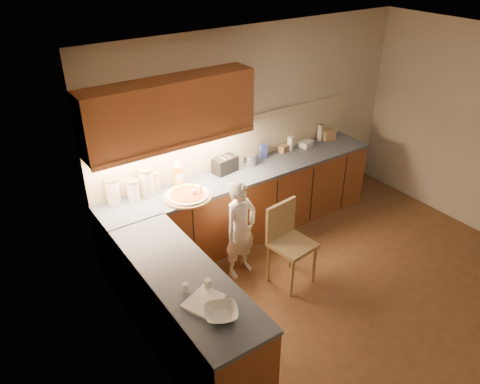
{
  "coord_description": "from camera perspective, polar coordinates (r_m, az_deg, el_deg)",
  "views": [
    {
      "loc": [
        -3.34,
        -2.51,
        3.57
      ],
      "look_at": [
        -0.8,
        1.2,
        1.0
      ],
      "focal_mm": 35.0,
      "sensor_mm": 36.0,
      "label": 1
    }
  ],
  "objects": [
    {
      "name": "flat_pack",
      "position": [
        6.53,
        8.07,
        5.86
      ],
      "size": [
        0.22,
        0.18,
        0.08
      ],
      "primitive_type": "cube",
      "rotation": [
        0.0,
        0.0,
        0.26
      ],
      "color": "white",
      "rests_on": "l_counter"
    },
    {
      "name": "white_bottle",
      "position": [
        6.37,
        6.18,
        5.92
      ],
      "size": [
        0.08,
        0.08,
        0.2
      ],
      "primitive_type": "cube",
      "rotation": [
        0.0,
        0.0,
        0.35
      ],
      "color": "white",
      "rests_on": "l_counter"
    },
    {
      "name": "upper_cabinets",
      "position": [
        5.1,
        -8.51,
        9.69
      ],
      "size": [
        1.95,
        0.36,
        0.73
      ],
      "color": "brown",
      "rests_on": "ground"
    },
    {
      "name": "wooden_chair",
      "position": [
        5.23,
        5.83,
        -5.62
      ],
      "size": [
        0.48,
        0.48,
        0.96
      ],
      "rotation": [
        0.0,
        0.0,
        0.12
      ],
      "color": "tan",
      "rests_on": "ground"
    },
    {
      "name": "mixing_bowl",
      "position": [
        3.75,
        -2.33,
        -14.56
      ],
      "size": [
        0.36,
        0.36,
        0.07
      ],
      "primitive_type": "imported",
      "rotation": [
        0.0,
        0.0,
        -0.44
      ],
      "color": "white",
      "rests_on": "l_counter"
    },
    {
      "name": "room",
      "position": [
        4.59,
        16.99,
        4.0
      ],
      "size": [
        4.54,
        4.5,
        2.62
      ],
      "color": "brown",
      "rests_on": "ground"
    },
    {
      "name": "pizza_on_board",
      "position": [
        5.26,
        -6.38,
        -0.41
      ],
      "size": [
        0.55,
        0.55,
        0.22
      ],
      "rotation": [
        0.0,
        0.0,
        0.18
      ],
      "color": "tan",
      "rests_on": "l_counter"
    },
    {
      "name": "oil_jug",
      "position": [
        5.43,
        -7.62,
        1.96
      ],
      "size": [
        0.12,
        0.11,
        0.32
      ],
      "rotation": [
        0.0,
        0.0,
        -0.34
      ],
      "color": "gold",
      "rests_on": "l_counter"
    },
    {
      "name": "card_box_a",
      "position": [
        6.33,
        5.34,
        5.28
      ],
      "size": [
        0.15,
        0.12,
        0.09
      ],
      "primitive_type": "cube",
      "rotation": [
        0.0,
        0.0,
        0.26
      ],
      "color": "tan",
      "rests_on": "l_counter"
    },
    {
      "name": "canister_c",
      "position": [
        5.31,
        -11.34,
        1.22
      ],
      "size": [
        0.18,
        0.18,
        0.33
      ],
      "rotation": [
        0.0,
        0.0,
        0.24
      ],
      "color": "beige",
      "rests_on": "l_counter"
    },
    {
      "name": "card_box_b",
      "position": [
        6.79,
        10.68,
        6.86
      ],
      "size": [
        0.19,
        0.16,
        0.14
      ],
      "primitive_type": "cube",
      "rotation": [
        0.0,
        0.0,
        -0.12
      ],
      "color": "tan",
      "rests_on": "l_counter"
    },
    {
      "name": "blue_box",
      "position": [
        6.12,
        2.85,
        5.0
      ],
      "size": [
        0.11,
        0.09,
        0.19
      ],
      "primitive_type": "cube",
      "rotation": [
        0.0,
        0.0,
        -0.26
      ],
      "color": "#3647A3",
      "rests_on": "l_counter"
    },
    {
      "name": "l_counter",
      "position": [
        5.45,
        -1.36,
        -5.09
      ],
      "size": [
        3.77,
        2.62,
        0.92
      ],
      "color": "brown",
      "rests_on": "ground"
    },
    {
      "name": "spice_jar_a",
      "position": [
        3.99,
        -6.63,
        -11.46
      ],
      "size": [
        0.07,
        0.07,
        0.08
      ],
      "primitive_type": "cylinder",
      "rotation": [
        0.0,
        0.0,
        -0.23
      ],
      "color": "silver",
      "rests_on": "l_counter"
    },
    {
      "name": "dough_cloth",
      "position": [
        3.89,
        -4.45,
        -13.1
      ],
      "size": [
        0.37,
        0.34,
        0.02
      ],
      "primitive_type": "cube",
      "rotation": [
        0.0,
        0.0,
        0.38
      ],
      "color": "white",
      "rests_on": "l_counter"
    },
    {
      "name": "toaster",
      "position": [
        5.75,
        -1.83,
        3.36
      ],
      "size": [
        0.33,
        0.22,
        0.2
      ],
      "rotation": [
        0.0,
        0.0,
        0.16
      ],
      "color": "black",
      "rests_on": "l_counter"
    },
    {
      "name": "spice_jar_b",
      "position": [
        4.0,
        -3.93,
        -11.08
      ],
      "size": [
        0.06,
        0.06,
        0.08
      ],
      "primitive_type": "cylinder",
      "rotation": [
        0.0,
        0.0,
        -0.02
      ],
      "color": "silver",
      "rests_on": "l_counter"
    },
    {
      "name": "child",
      "position": [
        5.28,
        0.08,
        -4.61
      ],
      "size": [
        0.47,
        0.35,
        1.19
      ],
      "primitive_type": "imported",
      "rotation": [
        0.0,
        0.0,
        0.16
      ],
      "color": "white",
      "rests_on": "ground"
    },
    {
      "name": "tall_jar",
      "position": [
        6.7,
        9.74,
        7.17
      ],
      "size": [
        0.08,
        0.08,
        0.25
      ],
      "rotation": [
        0.0,
        0.0,
        0.12
      ],
      "color": "silver",
      "rests_on": "l_counter"
    },
    {
      "name": "steel_pot",
      "position": [
        5.94,
        1.19,
        4.02
      ],
      "size": [
        0.19,
        0.19,
        0.14
      ],
      "color": "#B1B1B6",
      "rests_on": "l_counter"
    },
    {
      "name": "canister_a",
      "position": [
        5.23,
        -15.24,
        0.1
      ],
      "size": [
        0.16,
        0.16,
        0.31
      ],
      "rotation": [
        0.0,
        0.0,
        0.1
      ],
      "color": "beige",
      "rests_on": "l_counter"
    },
    {
      "name": "canister_d",
      "position": [
        5.4,
        -10.47,
        1.28
      ],
      "size": [
        0.15,
        0.15,
        0.24
      ],
      "rotation": [
        0.0,
        0.0,
        -0.29
      ],
      "color": "beige",
      "rests_on": "l_counter"
    },
    {
      "name": "canister_b",
      "position": [
        5.25,
        -12.87,
        0.22
      ],
      "size": [
        0.14,
        0.14,
        0.25
      ],
      "rotation": [
        0.0,
        0.0,
        0.27
      ],
      "color": "white",
      "rests_on": "l_counter"
    },
    {
      "name": "backsplash",
      "position": [
        5.88,
        -0.91,
        6.08
      ],
      "size": [
        3.75,
        0.02,
        0.58
      ],
      "primitive_type": "cube",
      "color": "beige",
      "rests_on": "l_counter"
    }
  ]
}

